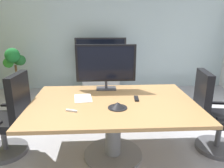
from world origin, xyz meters
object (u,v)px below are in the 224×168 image
Objects in this scene: conference_table at (113,114)px; office_chair_right at (213,119)px; remote_control at (136,99)px; tv_monitor at (106,64)px; potted_plant at (16,70)px; office_chair_left at (9,122)px; conference_phone at (118,105)px; wall_display_unit at (101,74)px.

office_chair_right reaches higher than conference_table.
remote_control is (0.30, 0.07, 0.18)m from conference_table.
potted_plant is at bearing 137.16° from tv_monitor.
conference_table is 1.83× the size of office_chair_left.
office_chair_right is at bearing -33.93° from potted_plant.
conference_phone is (0.04, -0.20, 0.20)m from conference_table.
conference_phone is (0.18, -2.85, 0.34)m from wall_display_unit.
wall_display_unit is 1.15× the size of potted_plant.
conference_phone is 1.29× the size of remote_control.
office_chair_left is 0.96× the size of potted_plant.
potted_plant is (-1.89, -0.33, 0.20)m from wall_display_unit.
remote_control is (0.43, -2.59, 0.32)m from wall_display_unit.
conference_table is at bearing -82.15° from tv_monitor.
conference_phone is at bearing -81.26° from tv_monitor.
office_chair_left is 1.00× the size of office_chair_right.
potted_plant is at bearing -170.10° from wall_display_unit.
remote_control is at bearing -80.49° from wall_display_unit.
office_chair_right is 0.83× the size of wall_display_unit.
office_chair_left is at bearing -177.23° from remote_control.
tv_monitor is 0.74× the size of potted_plant.
conference_table is 3.09m from potted_plant.
office_chair_right is at bearing -17.58° from tv_monitor.
remote_control is at bearing -44.16° from potted_plant.
tv_monitor is 2.25m from wall_display_unit.
office_chair_left is at bearing 167.10° from conference_phone.
conference_phone is (0.11, -0.71, -0.33)m from tv_monitor.
office_chair_right is 2.98m from wall_display_unit.
potted_plant is 3.24m from remote_control.
office_chair_left is 2.81m from wall_display_unit.
tv_monitor reaches higher than office_chair_left.
office_chair_left reaches higher than conference_phone.
wall_display_unit is 5.95× the size of conference_phone.
wall_display_unit is (-0.14, 2.66, -0.14)m from conference_table.
wall_display_unit is 1.93m from potted_plant.
tv_monitor is at bearing -42.84° from potted_plant.
tv_monitor reaches higher than conference_table.
office_chair_left is 6.41× the size of remote_control.
office_chair_left is 1.47m from tv_monitor.
conference_table is at bearing 101.02° from conference_phone.
conference_table is 1.34m from office_chair_left.
wall_display_unit is (1.19, 2.54, -0.01)m from office_chair_left.
wall_display_unit reaches higher than conference_table.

